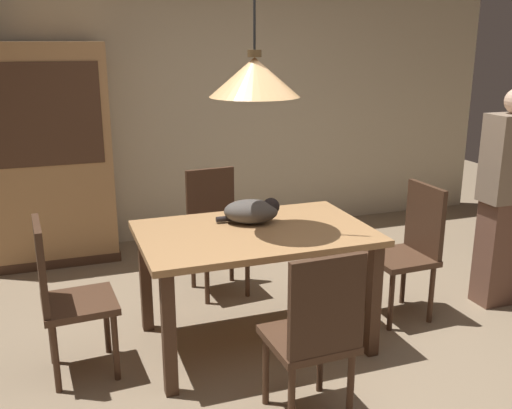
# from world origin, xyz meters

# --- Properties ---
(ground) EXTENTS (10.00, 10.00, 0.00)m
(ground) POSITION_xyz_m (0.00, 0.00, 0.00)
(ground) COLOR #847056
(back_wall) EXTENTS (6.40, 0.10, 2.90)m
(back_wall) POSITION_xyz_m (0.00, 2.65, 1.45)
(back_wall) COLOR beige
(back_wall) RESTS_ON ground
(dining_table) EXTENTS (1.40, 0.90, 0.75)m
(dining_table) POSITION_xyz_m (-0.13, 0.40, 0.65)
(dining_table) COLOR #A87A4C
(dining_table) RESTS_ON ground
(chair_right_side) EXTENTS (0.41, 0.41, 0.93)m
(chair_right_side) POSITION_xyz_m (1.00, 0.40, 0.51)
(chair_right_side) COLOR #472D1E
(chair_right_side) RESTS_ON ground
(chair_left_side) EXTENTS (0.42, 0.42, 0.93)m
(chair_left_side) POSITION_xyz_m (-1.26, 0.40, 0.51)
(chair_left_side) COLOR #472D1E
(chair_left_side) RESTS_ON ground
(chair_far_back) EXTENTS (0.43, 0.43, 0.93)m
(chair_far_back) POSITION_xyz_m (-0.14, 1.28, 0.51)
(chair_far_back) COLOR #472D1E
(chair_far_back) RESTS_ON ground
(chair_near_front) EXTENTS (0.41, 0.41, 0.93)m
(chair_near_front) POSITION_xyz_m (-0.13, -0.48, 0.51)
(chair_near_front) COLOR #472D1E
(chair_near_front) RESTS_ON ground
(cat_sleeping) EXTENTS (0.41, 0.32, 0.16)m
(cat_sleeping) POSITION_xyz_m (-0.10, 0.54, 0.83)
(cat_sleeping) COLOR #4C4742
(cat_sleeping) RESTS_ON dining_table
(pendant_lamp) EXTENTS (0.52, 0.52, 1.30)m
(pendant_lamp) POSITION_xyz_m (-0.13, 0.40, 1.66)
(pendant_lamp) COLOR #E0A86B
(hutch_bookcase) EXTENTS (1.12, 0.45, 1.85)m
(hutch_bookcase) POSITION_xyz_m (-1.33, 2.32, 0.89)
(hutch_bookcase) COLOR #A87A4C
(hutch_bookcase) RESTS_ON ground
(person_standing) EXTENTS (0.36, 0.22, 1.56)m
(person_standing) POSITION_xyz_m (1.73, 0.36, 0.78)
(person_standing) COLOR brown
(person_standing) RESTS_ON ground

